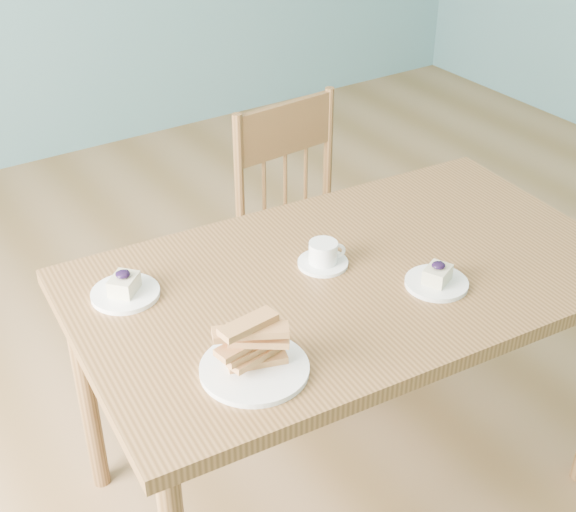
{
  "coord_description": "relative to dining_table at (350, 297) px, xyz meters",
  "views": [
    {
      "loc": [
        -1.27,
        -1.45,
        1.83
      ],
      "look_at": [
        -0.38,
        -0.09,
        0.81
      ],
      "focal_mm": 50.0,
      "sensor_mm": 36.0,
      "label": 1
    }
  ],
  "objects": [
    {
      "name": "dining_table",
      "position": [
        0.0,
        0.0,
        0.0
      ],
      "size": [
        1.43,
        0.89,
        0.73
      ],
      "rotation": [
        0.0,
        0.0,
        -0.08
      ],
      "color": "olive",
      "rests_on": "ground"
    },
    {
      "name": "coffee_cup",
      "position": [
        -0.04,
        0.07,
        0.1
      ],
      "size": [
        0.13,
        0.13,
        0.06
      ],
      "rotation": [
        0.0,
        0.0,
        -0.41
      ],
      "color": "white",
      "rests_on": "dining_table"
    },
    {
      "name": "cheesecake_plate_far",
      "position": [
        -0.51,
        0.22,
        0.09
      ],
      "size": [
        0.16,
        0.16,
        0.07
      ],
      "rotation": [
        0.0,
        0.0,
        0.74
      ],
      "color": "white",
      "rests_on": "dining_table"
    },
    {
      "name": "dining_chair",
      "position": [
        0.28,
        0.59,
        -0.2
      ],
      "size": [
        0.43,
        0.42,
        0.89
      ],
      "rotation": [
        0.0,
        0.0,
        0.07
      ],
      "color": "olive",
      "rests_on": "ground"
    },
    {
      "name": "biscotti_plate",
      "position": [
        -0.39,
        -0.19,
        0.12
      ],
      "size": [
        0.23,
        0.23,
        0.14
      ],
      "rotation": [
        0.0,
        0.0,
        -0.21
      ],
      "color": "white",
      "rests_on": "dining_table"
    },
    {
      "name": "cheesecake_plate_near",
      "position": [
        0.14,
        -0.15,
        0.09
      ],
      "size": [
        0.15,
        0.15,
        0.06
      ],
      "rotation": [
        0.0,
        0.0,
        0.43
      ],
      "color": "white",
      "rests_on": "dining_table"
    }
  ]
}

